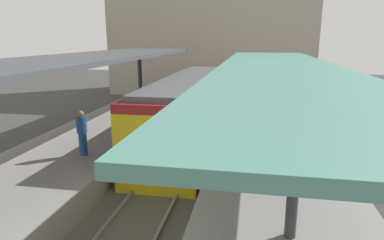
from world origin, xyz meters
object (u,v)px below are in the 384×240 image
platform_sign (288,117)px  commuter_train (190,109)px  platform_bench (266,129)px  passenger_near_bench (82,132)px

platform_sign → commuter_train: bearing=131.4°
platform_bench → passenger_near_bench: size_ratio=0.87×
platform_sign → passenger_near_bench: 7.05m
commuter_train → platform_bench: bearing=-28.9°
passenger_near_bench → platform_bench: bearing=25.2°
platform_sign → passenger_near_bench: size_ratio=1.37×
platform_bench → platform_sign: bearing=-78.4°
commuter_train → platform_sign: (4.06, -4.61, 0.90)m
platform_bench → platform_sign: (0.55, -2.67, 1.16)m
commuter_train → platform_bench: (3.52, -1.94, -0.26)m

